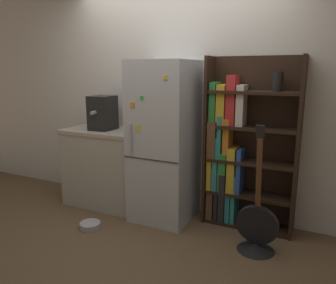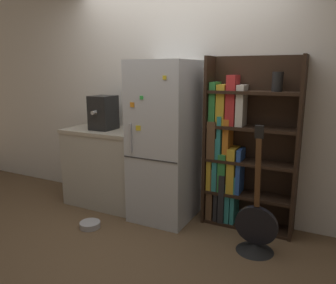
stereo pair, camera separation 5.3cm
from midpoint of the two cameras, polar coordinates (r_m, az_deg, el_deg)
The scene contains 8 objects.
ground_plane at distance 3.66m, azimuth -1.21°, elevation -13.52°, with size 16.00×16.00×0.00m, color brown.
wall_back at distance 3.73m, azimuth 2.14°, elevation 7.80°, with size 8.00×0.05×2.60m.
refrigerator at distance 3.49m, azimuth -0.22°, elevation 0.02°, with size 0.62×0.65×1.70m.
bookshelf at distance 3.43m, azimuth 12.59°, elevation -1.72°, with size 0.91×0.29×1.74m.
kitchen_counter at distance 4.03m, azimuth -10.30°, elevation -4.19°, with size 0.93×0.58×0.92m.
espresso_machine at distance 3.88m, azimuth -10.81°, elevation 5.04°, with size 0.25×0.34×0.39m.
guitar at distance 3.14m, azimuth 15.49°, elevation -15.15°, with size 0.38×0.34×1.17m.
pet_bowl at distance 3.59m, azimuth -13.01°, elevation -13.80°, with size 0.21×0.21×0.06m.
Camera 2 is at (1.57, -2.89, 1.60)m, focal length 35.00 mm.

